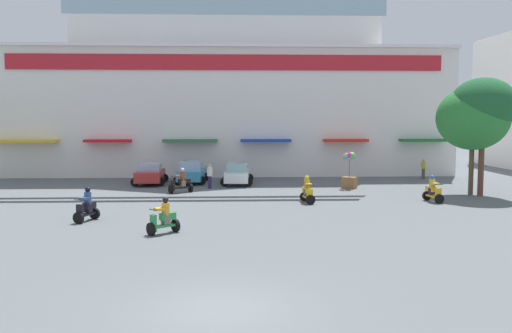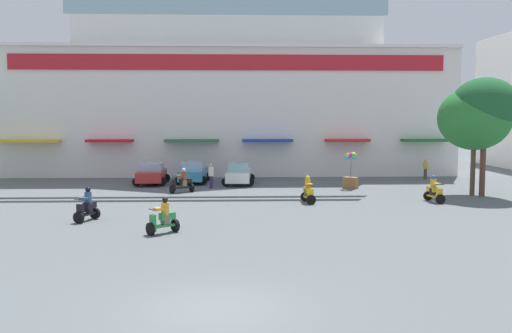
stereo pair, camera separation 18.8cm
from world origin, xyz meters
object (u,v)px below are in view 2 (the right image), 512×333
Objects in this scene: scooter_rider_5 at (163,218)px; scooter_rider_6 at (308,192)px; parked_car_1 at (193,172)px; scooter_rider_4 at (434,191)px; scooter_rider_7 at (87,207)px; scooter_rider_0 at (182,182)px; pedestrian_0 at (425,168)px; plaza_tree_1 at (475,118)px; balloon_vendor_cart at (351,171)px; parked_car_0 at (152,174)px; parked_car_2 at (239,173)px; plaza_tree_3 at (485,106)px; pedestrian_1 at (211,174)px.

scooter_rider_5 is 10.44m from scooter_rider_6.
scooter_rider_5 is (0.07, -17.47, -0.15)m from parked_car_1.
scooter_rider_4 is 18.47m from scooter_rider_7.
scooter_rider_0 reaches higher than pedestrian_0.
scooter_rider_6 is at bearing -165.77° from plaza_tree_1.
pedestrian_0 is at bearing 37.59° from balloon_vendor_cart.
scooter_rider_5 is at bearing -89.76° from parked_car_1.
parked_car_2 reaches higher than parked_car_0.
plaza_tree_1 is 2.73× the size of balloon_vendor_cart.
scooter_rider_4 is 7.04m from scooter_rider_6.
scooter_rider_0 is at bearing 174.00° from plaza_tree_1.
scooter_rider_7 is at bearing -155.28° from scooter_rider_6.
plaza_tree_3 is 9.13m from balloon_vendor_cart.
parked_car_1 is 2.73× the size of scooter_rider_6.
scooter_rider_6 is at bearing -168.34° from plaza_tree_3.
scooter_rider_6 is 0.97× the size of scooter_rider_7.
scooter_rider_4 is 11.80m from pedestrian_0.
scooter_rider_0 is 0.94× the size of pedestrian_1.
plaza_tree_3 is at bearing -28.89° from balloon_vendor_cart.
pedestrian_0 is 16.77m from pedestrian_1.
balloon_vendor_cart is at bearing 152.23° from plaza_tree_1.
plaza_tree_1 is at bearing 136.30° from plaza_tree_3.
scooter_rider_7 is at bearing -114.27° from pedestrian_1.
scooter_rider_4 is 1.00× the size of pedestrian_0.
parked_car_1 is at bearing 165.69° from parked_car_2.
parked_car_0 is at bearing 86.43° from scooter_rider_7.
plaza_tree_1 is at bearing 31.19° from scooter_rider_5.
parked_car_0 is 2.56× the size of pedestrian_0.
parked_car_2 is 2.88× the size of scooter_rider_7.
plaza_tree_3 is 2.94× the size of balloon_vendor_cart.
scooter_rider_6 is 0.63× the size of balloon_vendor_cart.
scooter_rider_7 reaches higher than pedestrian_0.
pedestrian_0 is (3.40, 11.30, 0.23)m from scooter_rider_4.
pedestrian_1 reaches higher than scooter_rider_4.
parked_car_1 is at bearing 113.64° from pedestrian_1.
parked_car_2 is at bearing 159.83° from balloon_vendor_cart.
plaza_tree_1 is 4.24× the size of scooter_rider_0.
scooter_rider_5 is at bearing -150.62° from scooter_rider_4.
parked_car_0 is at bearing -165.98° from parked_car_1.
pedestrian_1 is (-15.89, 3.84, -3.71)m from plaza_tree_1.
parked_car_2 is 13.92m from scooter_rider_4.
plaza_tree_1 is at bearing -90.95° from pedestrian_0.
parked_car_1 is 2.66× the size of scooter_rider_0.
balloon_vendor_cart is (10.57, 13.93, 0.52)m from scooter_rider_5.
pedestrian_1 is (4.27, -2.49, 0.18)m from parked_car_0.
pedestrian_1 is (5.14, 11.40, 0.29)m from scooter_rider_7.
scooter_rider_7 is at bearing -93.57° from parked_car_0.
scooter_rider_7 is at bearing -142.42° from pedestrian_0.
parked_car_0 is at bearing 152.27° from scooter_rider_4.
scooter_rider_5 is at bearing -127.19° from balloon_vendor_cart.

